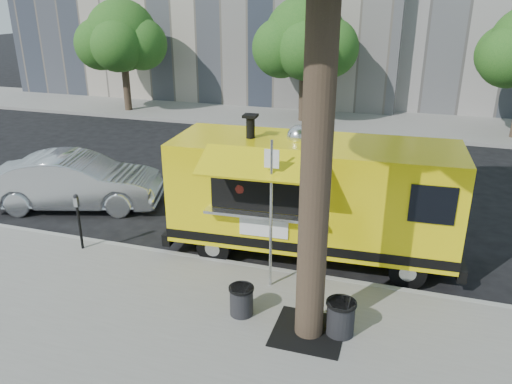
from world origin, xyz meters
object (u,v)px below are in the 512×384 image
Objects in this scene: far_tree_b at (305,38)px; parking_meter at (78,215)px; trash_bin_left at (341,317)px; far_tree_a at (122,36)px; sedan at (76,181)px; sign_post at (271,207)px; trash_bin_right at (241,300)px; food_truck at (311,195)px.

parking_meter is (-2.00, -14.05, -2.85)m from far_tree_b.
far_tree_a is at bearing 131.20° from trash_bin_left.
sedan is (-1.80, 2.35, -0.22)m from parking_meter.
sign_post is (2.55, -14.25, -1.98)m from far_tree_b.
trash_bin_left reaches higher than trash_bin_right.
trash_bin_right is (-0.23, -1.10, -1.40)m from sign_post.
parking_meter is 2.14× the size of trash_bin_left.
sign_post is at bearing -106.77° from food_truck.
sign_post is at bearing -2.52° from parking_meter.
trash_bin_right is at bearing -137.67° from sedan.
far_tree_a is at bearing 7.82° from sedan.
far_tree_a is at bearing 127.14° from trash_bin_right.
food_truck is at bearing -113.87° from sedan.
far_tree_b is (9.00, 0.40, 0.06)m from far_tree_a.
sign_post is at bearing 144.19° from trash_bin_left.
far_tree_a is at bearing 131.60° from food_truck.
far_tree_a is 17.20m from food_truck.
food_truck is 1.41× the size of sedan.
trash_bin_left is at bearing -0.94° from trash_bin_right.
sedan is at bearing 158.13° from sign_post.
parking_meter is at bearing -62.85° from far_tree_a.
parking_meter is at bearing -98.10° from far_tree_b.
sedan reaches higher than parking_meter.
trash_bin_right is at bearing -81.39° from far_tree_b.
far_tree_a is 0.82× the size of food_truck.
food_truck reaches higher than sedan.
far_tree_b is 1.19× the size of sedan.
food_truck reaches higher than sign_post.
food_truck reaches higher than parking_meter.
far_tree_b is at bearing 100.32° from food_truck.
far_tree_a reaches higher than trash_bin_left.
trash_bin_left is (4.11, -15.38, -3.35)m from far_tree_b.
sedan is at bearing 155.07° from trash_bin_left.
far_tree_a is 1.79× the size of sign_post.
food_truck is 10.48× the size of trash_bin_left.
parking_meter is at bearing -166.02° from food_truck.
sedan is at bearing -107.99° from far_tree_b.
parking_meter is (7.00, -13.65, -2.79)m from far_tree_a.
parking_meter is at bearing 167.74° from trash_bin_left.
sign_post is at bearing -50.17° from far_tree_a.
trash_bin_left is 1.13× the size of trash_bin_right.
sign_post reaches higher than trash_bin_left.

